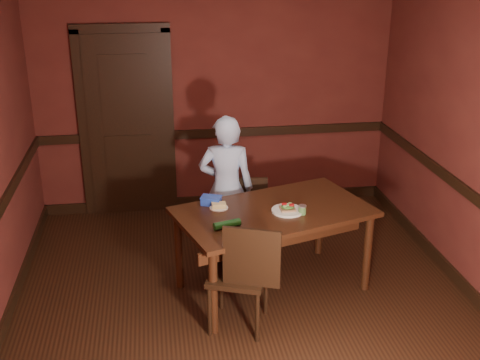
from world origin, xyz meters
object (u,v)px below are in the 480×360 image
object	(u,v)px
person	(226,188)
sandwich_plate	(288,209)
dining_table	(273,250)
sauce_jar	(302,210)
cheese_saucer	(219,206)
food_tub	(211,200)
chair_near	(239,273)
chair_far	(253,222)

from	to	relation	value
person	sandwich_plate	xyz separation A→B (m)	(0.44, -0.72, 0.07)
dining_table	sauce_jar	size ratio (longest dim) A/B	20.53
cheese_saucer	food_tub	xyz separation A→B (m)	(-0.06, 0.10, 0.02)
sandwich_plate	food_tub	size ratio (longest dim) A/B	1.33
person	cheese_saucer	distance (m)	0.59
dining_table	sandwich_plate	world-z (taller)	sandwich_plate
sauce_jar	cheese_saucer	size ratio (longest dim) A/B	0.50
dining_table	chair_near	size ratio (longest dim) A/B	1.74
sauce_jar	person	bearing A→B (deg)	125.01
chair_near	cheese_saucer	distance (m)	0.70
sandwich_plate	food_tub	bearing A→B (deg)	158.47
dining_table	person	world-z (taller)	person
sandwich_plate	cheese_saucer	world-z (taller)	sandwich_plate
dining_table	sandwich_plate	xyz separation A→B (m)	(0.11, -0.05, 0.41)
chair_near	sauce_jar	bearing A→B (deg)	-126.21
person	food_tub	size ratio (longest dim) A/B	7.00
food_tub	chair_near	bearing A→B (deg)	-58.50
sauce_jar	cheese_saucer	xyz separation A→B (m)	(-0.69, 0.22, -0.02)
person	cheese_saucer	world-z (taller)	person
person	sauce_jar	size ratio (longest dim) A/B	18.03
sauce_jar	food_tub	distance (m)	0.81
chair_far	sandwich_plate	bearing A→B (deg)	-66.27
sauce_jar	cheese_saucer	distance (m)	0.73
chair_far	food_tub	world-z (taller)	food_tub
dining_table	sauce_jar	distance (m)	0.50
dining_table	food_tub	distance (m)	0.70
sauce_jar	food_tub	size ratio (longest dim) A/B	0.39
chair_far	chair_near	xyz separation A→B (m)	(-0.30, -1.08, 0.08)
cheese_saucer	person	bearing A→B (deg)	76.30
person	food_tub	bearing A→B (deg)	77.08
cheese_saucer	sauce_jar	bearing A→B (deg)	-17.86
chair_far	cheese_saucer	distance (m)	0.72
chair_near	sandwich_plate	distance (m)	0.75
sauce_jar	cheese_saucer	bearing A→B (deg)	162.14
chair_far	person	world-z (taller)	person
chair_far	food_tub	xyz separation A→B (m)	(-0.44, -0.37, 0.41)
dining_table	food_tub	xyz separation A→B (m)	(-0.52, 0.20, 0.43)
sandwich_plate	dining_table	bearing A→B (deg)	153.89
dining_table	cheese_saucer	size ratio (longest dim) A/B	10.23
person	chair_far	bearing A→B (deg)	167.59
dining_table	sandwich_plate	size ratio (longest dim) A/B	5.97
dining_table	chair_far	world-z (taller)	chair_far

